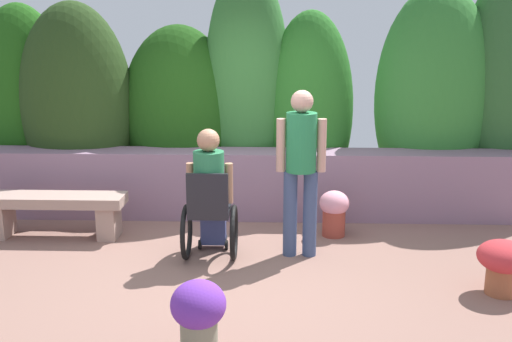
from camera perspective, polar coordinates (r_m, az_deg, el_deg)
name	(u,v)px	position (r m, az deg, el deg)	size (l,w,h in m)	color
ground_plane	(233,268)	(5.81, -2.27, -9.31)	(10.62, 10.62, 0.00)	#835F54
stone_retaining_wall	(242,184)	(7.20, -1.38, -1.24)	(6.89, 0.48, 0.82)	gray
hedge_backdrop	(273,100)	(7.60, 1.64, 6.90)	(7.70, 1.21, 3.15)	#1F5514
stone_bench	(54,209)	(6.89, -18.96, -3.45)	(1.57, 0.39, 0.48)	gray
person_in_wheelchair	(210,198)	(5.87, -4.47, -2.66)	(0.53, 0.66, 1.33)	black
person_standing_companion	(301,162)	(5.84, 4.37, 0.84)	(0.49, 0.30, 1.69)	#3B4B71
flower_pot_terracotta_by_wall	(504,262)	(5.59, 22.82, -8.12)	(0.46, 0.46, 0.49)	#9C5535
flower_pot_red_accent	(199,313)	(4.26, -5.58, -13.54)	(0.39, 0.39, 0.57)	gray
flower_pot_small_foreground	(334,210)	(6.61, 7.56, -3.77)	(0.33, 0.33, 0.52)	#A03E30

